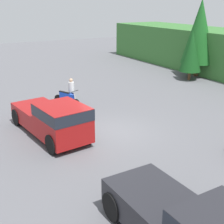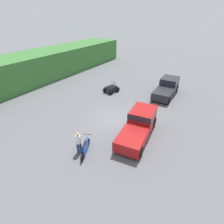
% 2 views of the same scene
% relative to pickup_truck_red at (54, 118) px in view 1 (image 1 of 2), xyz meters
% --- Properties ---
extents(ground_plane, '(80.00, 80.00, 0.00)m').
position_rel_pickup_truck_red_xyz_m(ground_plane, '(0.84, 2.70, -0.98)').
color(ground_plane, '#5B5B60').
extents(tree_left, '(2.90, 2.90, 6.59)m').
position_rel_pickup_truck_red_xyz_m(tree_left, '(-6.72, 15.60, 2.89)').
color(tree_left, brown).
rests_on(tree_left, ground_plane).
extents(tree_mid_left, '(1.80, 1.80, 4.09)m').
position_rel_pickup_truck_red_xyz_m(tree_mid_left, '(-5.90, 14.05, 1.43)').
color(tree_mid_left, brown).
rests_on(tree_mid_left, ground_plane).
extents(pickup_truck_red, '(5.58, 2.66, 1.85)m').
position_rel_pickup_truck_red_xyz_m(pickup_truck_red, '(0.00, 0.00, 0.00)').
color(pickup_truck_red, maroon).
rests_on(pickup_truck_red, ground_plane).
extents(dirt_bike, '(2.02, 1.06, 1.15)m').
position_rel_pickup_truck_red_xyz_m(dirt_bike, '(-4.17, 2.29, -0.51)').
color(dirt_bike, black).
rests_on(dirt_bike, ground_plane).
extents(rider_person, '(0.50, 0.50, 1.74)m').
position_rel_pickup_truck_red_xyz_m(rider_person, '(-4.36, 2.70, -0.04)').
color(rider_person, navy).
rests_on(rider_person, ground_plane).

